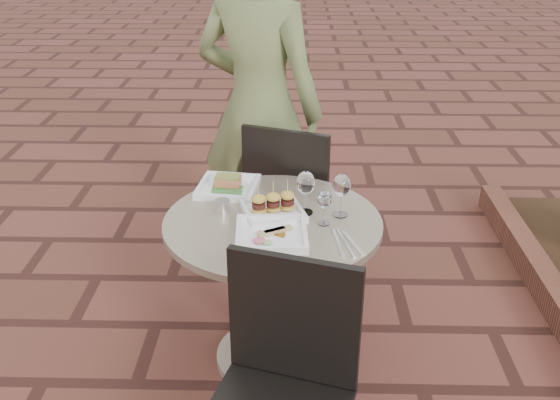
{
  "coord_description": "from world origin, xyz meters",
  "views": [
    {
      "loc": [
        0.27,
        -2.07,
        1.93
      ],
      "look_at": [
        0.21,
        0.18,
        0.82
      ],
      "focal_mm": 40.0,
      "sensor_mm": 36.0,
      "label": 1
    }
  ],
  "objects_px": {
    "diner": "(259,110)",
    "plate_sliders": "(273,207)",
    "plate_tuna": "(271,234)",
    "chair_far": "(292,194)",
    "plate_salmon": "(228,186)",
    "cafe_table": "(273,270)",
    "chair_near": "(284,376)"
  },
  "relations": [
    {
      "from": "diner",
      "to": "plate_sliders",
      "type": "height_order",
      "value": "diner"
    },
    {
      "from": "plate_sliders",
      "to": "plate_tuna",
      "type": "bearing_deg",
      "value": -90.31
    },
    {
      "from": "chair_far",
      "to": "plate_salmon",
      "type": "distance_m",
      "value": 0.49
    },
    {
      "from": "cafe_table",
      "to": "chair_near",
      "type": "bearing_deg",
      "value": -85.29
    },
    {
      "from": "plate_sliders",
      "to": "plate_tuna",
      "type": "xyz_separation_m",
      "value": [
        -0.0,
        -0.19,
        -0.02
      ]
    },
    {
      "from": "plate_salmon",
      "to": "chair_far",
      "type": "bearing_deg",
      "value": 50.09
    },
    {
      "from": "chair_near",
      "to": "plate_salmon",
      "type": "xyz_separation_m",
      "value": [
        -0.27,
        1.0,
        0.2
      ]
    },
    {
      "from": "chair_near",
      "to": "plate_sliders",
      "type": "xyz_separation_m",
      "value": [
        -0.06,
        0.77,
        0.21
      ]
    },
    {
      "from": "chair_far",
      "to": "chair_near",
      "type": "relative_size",
      "value": 1.0
    },
    {
      "from": "chair_near",
      "to": "diner",
      "type": "distance_m",
      "value": 1.58
    },
    {
      "from": "plate_salmon",
      "to": "plate_tuna",
      "type": "height_order",
      "value": "plate_salmon"
    },
    {
      "from": "chair_far",
      "to": "chair_near",
      "type": "distance_m",
      "value": 1.34
    },
    {
      "from": "chair_far",
      "to": "chair_near",
      "type": "height_order",
      "value": "same"
    },
    {
      "from": "cafe_table",
      "to": "plate_tuna",
      "type": "distance_m",
      "value": 0.3
    },
    {
      "from": "plate_tuna",
      "to": "plate_sliders",
      "type": "bearing_deg",
      "value": 89.69
    },
    {
      "from": "plate_salmon",
      "to": "diner",
      "type": "bearing_deg",
      "value": 77.7
    },
    {
      "from": "diner",
      "to": "plate_salmon",
      "type": "bearing_deg",
      "value": 100.35
    },
    {
      "from": "cafe_table",
      "to": "plate_salmon",
      "type": "xyz_separation_m",
      "value": [
        -0.21,
        0.28,
        0.27
      ]
    },
    {
      "from": "plate_sliders",
      "to": "diner",
      "type": "bearing_deg",
      "value": 97.4
    },
    {
      "from": "plate_salmon",
      "to": "chair_near",
      "type": "bearing_deg",
      "value": -74.83
    },
    {
      "from": "chair_far",
      "to": "plate_tuna",
      "type": "distance_m",
      "value": 0.8
    },
    {
      "from": "cafe_table",
      "to": "chair_far",
      "type": "xyz_separation_m",
      "value": [
        0.08,
        0.62,
        0.07
      ]
    },
    {
      "from": "cafe_table",
      "to": "chair_near",
      "type": "distance_m",
      "value": 0.73
    },
    {
      "from": "chair_near",
      "to": "plate_salmon",
      "type": "height_order",
      "value": "chair_near"
    },
    {
      "from": "chair_near",
      "to": "plate_salmon",
      "type": "distance_m",
      "value": 1.05
    },
    {
      "from": "plate_salmon",
      "to": "plate_sliders",
      "type": "distance_m",
      "value": 0.31
    },
    {
      "from": "chair_far",
      "to": "chair_near",
      "type": "xyz_separation_m",
      "value": [
        -0.02,
        -1.34,
        0.0
      ]
    },
    {
      "from": "cafe_table",
      "to": "chair_far",
      "type": "distance_m",
      "value": 0.63
    },
    {
      "from": "diner",
      "to": "plate_sliders",
      "type": "relative_size",
      "value": 6.34
    },
    {
      "from": "diner",
      "to": "plate_tuna",
      "type": "relative_size",
      "value": 6.48
    },
    {
      "from": "diner",
      "to": "chair_far",
      "type": "bearing_deg",
      "value": 156.72
    },
    {
      "from": "cafe_table",
      "to": "chair_far",
      "type": "height_order",
      "value": "chair_far"
    }
  ]
}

